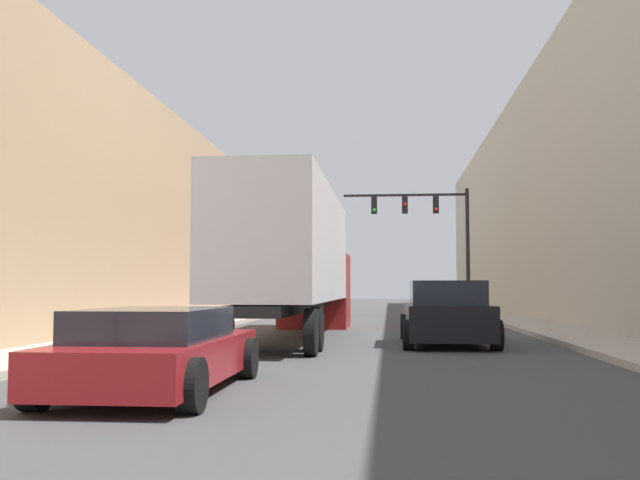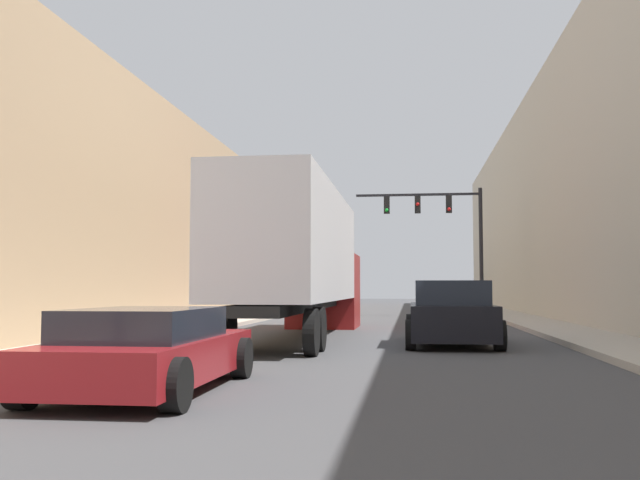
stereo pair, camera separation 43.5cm
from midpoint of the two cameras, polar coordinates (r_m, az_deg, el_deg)
name	(u,v)px [view 1 (the left image)]	position (r m, az deg, el deg)	size (l,w,h in m)	color
sidewalk_right	(528,324)	(28.21, 15.87, -6.48)	(2.13, 80.00, 0.15)	#B2A899
sidewalk_left	(212,322)	(28.68, -9.06, -6.53)	(2.13, 80.00, 0.15)	#B2A899
building_right	(635,178)	(29.47, 23.49, 4.59)	(6.00, 80.00, 11.20)	#BCB29E
building_left	(115,224)	(30.05, -16.50, 1.25)	(6.00, 80.00, 8.06)	tan
semi_truck	(295,259)	(20.54, -2.61, -1.55)	(2.43, 13.64, 4.04)	silver
sedan_car	(158,351)	(10.17, -14.08, -8.58)	(2.11, 4.51, 1.15)	maroon
suv_car	(446,314)	(18.43, 9.37, -5.86)	(2.25, 4.85, 1.61)	black
traffic_signal_gantry	(434,225)	(37.05, 8.76, 1.19)	(6.45, 0.35, 6.54)	black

